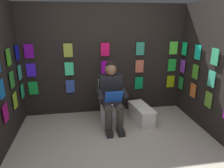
% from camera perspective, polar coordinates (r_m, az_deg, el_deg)
% --- Properties ---
extents(ground_plane, '(30.00, 30.00, 0.00)m').
position_cam_1_polar(ground_plane, '(2.96, 3.11, -21.87)').
color(ground_plane, '#B2A899').
extents(display_wall_back, '(3.36, 0.14, 2.19)m').
position_cam_1_polar(display_wall_back, '(4.19, -2.05, 6.64)').
color(display_wall_back, black).
rests_on(display_wall_back, ground).
extents(display_wall_left, '(0.14, 1.80, 2.19)m').
position_cam_1_polar(display_wall_left, '(3.90, 25.22, 4.18)').
color(display_wall_left, black).
rests_on(display_wall_left, ground).
extents(display_wall_right, '(0.14, 1.80, 2.19)m').
position_cam_1_polar(display_wall_right, '(3.43, -28.76, 2.05)').
color(display_wall_right, black).
rests_on(display_wall_right, ground).
extents(toilet, '(0.41, 0.56, 0.77)m').
position_cam_1_polar(toilet, '(3.96, -0.69, -5.59)').
color(toilet, white).
rests_on(toilet, ground).
extents(person_reading, '(0.53, 0.69, 1.19)m').
position_cam_1_polar(person_reading, '(3.65, -0.12, -3.01)').
color(person_reading, black).
rests_on(person_reading, ground).
extents(comic_longbox_near, '(0.38, 0.70, 0.32)m').
position_cam_1_polar(comic_longbox_near, '(4.00, 8.16, -8.16)').
color(comic_longbox_near, white).
rests_on(comic_longbox_near, ground).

